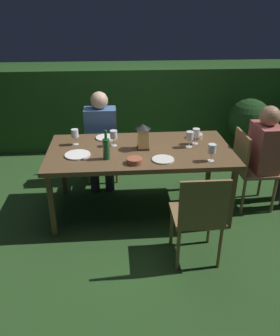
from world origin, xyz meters
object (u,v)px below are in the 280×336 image
(person_in_blue, at_px, (101,135))
(bowl_olives, at_px, (135,161))
(wine_glass_c, at_px, (196,133))
(bowl_bread, at_px, (195,136))
(chair_side_right_a, at_px, (102,141))
(person_in_rust, at_px, (269,153))
(wine_glass_a, at_px, (212,149))
(plate_a, at_px, (163,159))
(plate_c, at_px, (78,155))
(wine_glass_e, at_px, (190,136))
(green_bottle_on_table, at_px, (106,148))
(wine_glass_d, at_px, (75,134))
(lantern_centerpiece, at_px, (143,135))
(dining_table, at_px, (140,153))
(chair_side_left_b, at_px, (199,215))
(potted_plant_by_hedge, at_px, (249,123))
(plate_b, at_px, (106,138))
(chair_head_far, at_px, (249,166))
(wine_glass_b, at_px, (114,135))

(person_in_blue, distance_m, bowl_olives, 1.09)
(wine_glass_c, distance_m, bowl_bread, 0.20)
(chair_side_right_a, height_order, person_in_rust, person_in_rust)
(wine_glass_a, xyz_separation_m, plate_a, (-0.45, 0.05, -0.11))
(plate_c, bearing_deg, wine_glass_e, 6.55)
(green_bottle_on_table, distance_m, bowl_olives, 0.30)
(wine_glass_c, xyz_separation_m, bowl_olives, (-0.68, -0.44, -0.09))
(wine_glass_d, relative_size, wine_glass_e, 1.00)
(lantern_centerpiece, height_order, plate_a, lantern_centerpiece)
(dining_table, distance_m, plate_c, 0.64)
(chair_side_left_b, height_order, lantern_centerpiece, lantern_centerpiece)
(bowl_olives, bearing_deg, potted_plant_by_hedge, 43.47)
(lantern_centerpiece, relative_size, green_bottle_on_table, 0.91)
(chair_side_left_b, xyz_separation_m, wine_glass_c, (0.17, 0.98, 0.36))
(wine_glass_a, bearing_deg, plate_c, 170.02)
(chair_side_right_a, relative_size, wine_glass_d, 5.15)
(person_in_rust, relative_size, plate_b, 4.96)
(plate_c, relative_size, potted_plant_by_hedge, 0.29)
(chair_head_far, bearing_deg, plate_c, -176.33)
(chair_head_far, distance_m, plate_a, 1.07)
(chair_side_right_a, distance_m, wine_glass_e, 1.33)
(plate_b, xyz_separation_m, bowl_olives, (0.27, -0.67, 0.02))
(wine_glass_e, distance_m, plate_a, 0.45)
(person_in_blue, bearing_deg, wine_glass_b, -74.58)
(green_bottle_on_table, xyz_separation_m, bowl_olives, (0.26, -0.12, -0.08))
(chair_head_far, xyz_separation_m, wine_glass_c, (-0.59, 0.10, 0.36))
(chair_side_right_a, xyz_separation_m, potted_plant_by_hedge, (2.11, 0.45, 0.03))
(wine_glass_d, bearing_deg, lantern_centerpiece, -13.59)
(person_in_blue, distance_m, wine_glass_a, 1.50)
(dining_table, xyz_separation_m, plate_c, (-0.63, -0.12, 0.06))
(chair_head_far, bearing_deg, dining_table, 180.00)
(lantern_centerpiece, xyz_separation_m, bowl_olives, (-0.11, -0.35, -0.12))
(person_in_rust, bearing_deg, wine_glass_d, 175.06)
(chair_head_far, bearing_deg, wine_glass_d, 174.54)
(dining_table, relative_size, green_bottle_on_table, 6.51)
(dining_table, distance_m, plate_a, 0.36)
(green_bottle_on_table, distance_m, plate_c, 0.32)
(chair_side_left_b, height_order, wine_glass_b, wine_glass_b)
(person_in_rust, relative_size, wine_glass_a, 6.80)
(dining_table, bearing_deg, plate_b, 136.22)
(wine_glass_a, xyz_separation_m, plate_c, (-1.28, 0.22, -0.11))
(person_in_blue, distance_m, wine_glass_b, 0.63)
(bowl_bread, height_order, potted_plant_by_hedge, potted_plant_by_hedge)
(wine_glass_a, xyz_separation_m, bowl_olives, (-0.73, 0.00, -0.09))
(wine_glass_e, height_order, plate_a, wine_glass_e)
(chair_side_right_a, xyz_separation_m, green_bottle_on_table, (0.09, -1.10, 0.35))
(dining_table, xyz_separation_m, wine_glass_b, (-0.27, 0.11, 0.17))
(bowl_olives, height_order, bowl_bread, same)
(wine_glass_e, bearing_deg, wine_glass_b, 172.96)
(bowl_olives, bearing_deg, wine_glass_c, 32.90)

